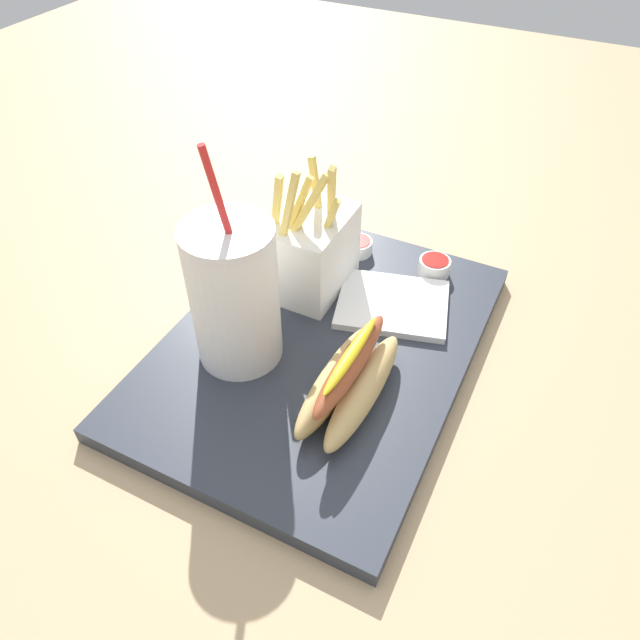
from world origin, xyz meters
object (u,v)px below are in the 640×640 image
Objects in this scene: fries_basket at (310,251)px; hot_dog_1 at (350,380)px; napkin_stack at (393,304)px; soda_cup at (234,295)px; ketchup_cup_1 at (358,246)px; ketchup_cup_2 at (434,266)px.

hot_dog_1 is (0.14, 0.12, -0.02)m from fries_basket.
hot_dog_1 is at bearing 39.40° from fries_basket.
napkin_stack is (-0.01, 0.10, -0.05)m from fries_basket.
soda_cup is 0.14m from hot_dog_1.
ketchup_cup_1 reaches higher than napkin_stack.
fries_basket is at bearing -55.92° from ketchup_cup_2.
fries_basket reaches higher than ketchup_cup_1.
fries_basket is 0.16m from ketchup_cup_2.
hot_dog_1 is 0.24m from ketchup_cup_1.
fries_basket is 1.36× the size of napkin_stack.
hot_dog_1 is 4.23× the size of ketchup_cup_1.
hot_dog_1 reaches higher than ketchup_cup_1.
soda_cup reaches higher than fries_basket.
fries_basket reaches higher than ketchup_cup_2.
napkin_stack is at bearing -175.80° from hot_dog_1.
ketchup_cup_2 is at bearing 176.98° from hot_dog_1.
soda_cup reaches higher than hot_dog_1.
fries_basket is (-0.13, 0.02, -0.03)m from soda_cup.
ketchup_cup_1 is at bearing -134.65° from napkin_stack.
napkin_stack is at bearing 92.84° from fries_basket.
hot_dog_1 is at bearing 21.94° from ketchup_cup_1.
ketchup_cup_1 is 0.98× the size of ketchup_cup_2.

